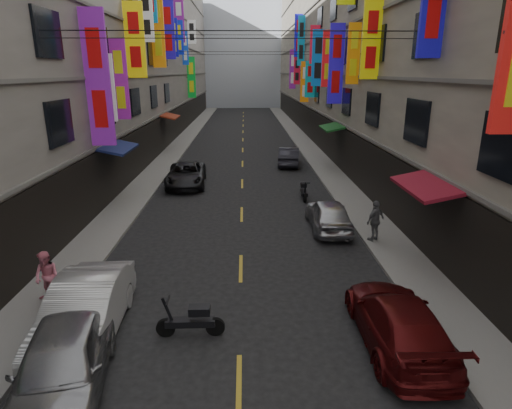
{
  "coord_description": "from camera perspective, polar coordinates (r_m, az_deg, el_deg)",
  "views": [
    {
      "loc": [
        0.17,
        4.15,
        6.68
      ],
      "look_at": [
        0.37,
        11.71,
        4.33
      ],
      "focal_mm": 30.0,
      "sensor_mm": 36.0,
      "label": 1
    }
  ],
  "objects": [
    {
      "name": "sidewalk_left",
      "position": [
        38.92,
        -10.73,
        7.21
      ],
      "size": [
        2.0,
        90.0,
        0.12
      ],
      "primitive_type": "cube",
      "color": "slate",
      "rests_on": "ground"
    },
    {
      "name": "sidewalk_right",
      "position": [
        38.86,
        7.17,
        7.36
      ],
      "size": [
        2.0,
        90.0,
        0.12
      ],
      "primitive_type": "cube",
      "color": "slate",
      "rests_on": "ground"
    },
    {
      "name": "building_row_left",
      "position": [
        39.85,
        -20.64,
        20.31
      ],
      "size": [
        10.14,
        90.0,
        19.0
      ],
      "color": "gray",
      "rests_on": "ground"
    },
    {
      "name": "building_row_right",
      "position": [
        39.75,
        16.87,
        20.66
      ],
      "size": [
        10.14,
        90.0,
        19.0
      ],
      "color": "#A49C8A",
      "rests_on": "ground"
    },
    {
      "name": "haze_block",
      "position": [
        87.96,
        -1.76,
        20.11
      ],
      "size": [
        18.0,
        8.0,
        22.0
      ],
      "primitive_type": "cube",
      "color": "#B2BAC6",
      "rests_on": "ground"
    },
    {
      "name": "shop_signage",
      "position": [
        30.41,
        -2.53,
        21.93
      ],
      "size": [
        14.0,
        55.0,
        11.75
      ],
      "color": "blue",
      "rests_on": "ground"
    },
    {
      "name": "street_awnings",
      "position": [
        22.2,
        -5.26,
        7.69
      ],
      "size": [
        13.99,
        35.2,
        0.41
      ],
      "color": "#15511E",
      "rests_on": "ground"
    },
    {
      "name": "overhead_cables",
      "position": [
        25.94,
        -2.06,
        21.98
      ],
      "size": [
        14.0,
        38.04,
        1.24
      ],
      "color": "black",
      "rests_on": "ground"
    },
    {
      "name": "lane_markings",
      "position": [
        35.48,
        -1.8,
        6.45
      ],
      "size": [
        0.12,
        80.2,
        0.01
      ],
      "color": "gold",
      "rests_on": "ground"
    },
    {
      "name": "scooter_crossing",
      "position": [
        11.72,
        -8.6,
        -15.08
      ],
      "size": [
        1.8,
        0.5,
        1.14
      ],
      "rotation": [
        0.0,
        0.0,
        1.58
      ],
      "color": "black",
      "rests_on": "ground"
    },
    {
      "name": "scooter_far_right",
      "position": [
        23.49,
        6.39,
        1.79
      ],
      "size": [
        0.5,
        1.8,
        1.14
      ],
      "rotation": [
        0.0,
        0.0,
        3.12
      ],
      "color": "black",
      "rests_on": "ground"
    },
    {
      "name": "car_left_near",
      "position": [
        10.48,
        -24.41,
        -18.84
      ],
      "size": [
        2.55,
        4.72,
        1.53
      ],
      "primitive_type": "imported",
      "rotation": [
        0.0,
        0.0,
        0.17
      ],
      "color": "#A1A2A6",
      "rests_on": "ground"
    },
    {
      "name": "car_left_mid",
      "position": [
        12.24,
        -21.82,
        -12.94
      ],
      "size": [
        1.82,
        4.75,
        1.54
      ],
      "primitive_type": "imported",
      "rotation": [
        0.0,
        0.0,
        0.04
      ],
      "color": "silver",
      "rests_on": "ground"
    },
    {
      "name": "car_left_far",
      "position": [
        26.4,
        -9.29,
        3.94
      ],
      "size": [
        2.51,
        5.01,
        1.36
      ],
      "primitive_type": "imported",
      "rotation": [
        0.0,
        0.0,
        0.05
      ],
      "color": "black",
      "rests_on": "ground"
    },
    {
      "name": "car_right_near",
      "position": [
        11.72,
        18.39,
        -14.55
      ],
      "size": [
        1.89,
        4.62,
        1.34
      ],
      "primitive_type": "imported",
      "rotation": [
        0.0,
        0.0,
        3.14
      ],
      "color": "#530E0F",
      "rests_on": "ground"
    },
    {
      "name": "car_right_mid",
      "position": [
        19.04,
        9.63,
        -1.3
      ],
      "size": [
        1.63,
        4.04,
        1.37
      ],
      "primitive_type": "imported",
      "rotation": [
        0.0,
        0.0,
        3.14
      ],
      "color": "#B6B6BB",
      "rests_on": "ground"
    },
    {
      "name": "car_right_far",
      "position": [
        31.95,
        4.42,
        6.43
      ],
      "size": [
        1.95,
        4.29,
        1.37
      ],
      "primitive_type": "imported",
      "rotation": [
        0.0,
        0.0,
        3.02
      ],
      "color": "#292931",
      "rests_on": "ground"
    },
    {
      "name": "pedestrian_lfar",
      "position": [
        14.17,
        -26.1,
        -8.66
      ],
      "size": [
        0.9,
        0.76,
        1.57
      ],
      "primitive_type": "imported",
      "rotation": [
        0.0,
        0.0,
        -0.37
      ],
      "color": "pink",
      "rests_on": "sidewalk_left"
    },
    {
      "name": "pedestrian_rfar",
      "position": [
        17.83,
        15.62,
        -2.08
      ],
      "size": [
        1.13,
        1.03,
        1.68
      ],
      "primitive_type": "imported",
      "rotation": [
        0.0,
        0.0,
        3.77
      ],
      "color": "slate",
      "rests_on": "sidewalk_right"
    }
  ]
}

